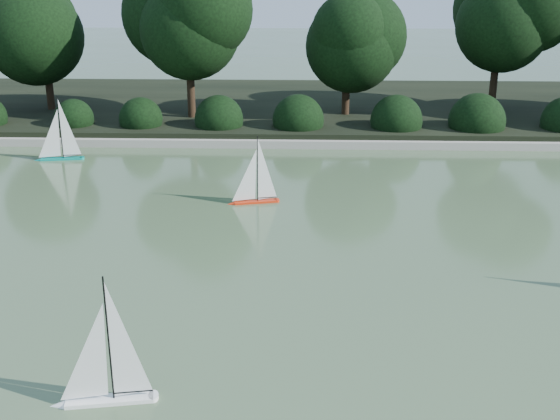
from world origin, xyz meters
name	(u,v)px	position (x,y,z in m)	size (l,w,h in m)	color
ground	(310,346)	(0.00, 0.00, 0.00)	(80.00, 80.00, 0.00)	#2F462A
pond_coping	(308,144)	(0.00, 9.00, 0.09)	(40.00, 0.35, 0.18)	gray
far_bank	(307,107)	(0.00, 13.00, 0.15)	(40.00, 8.00, 0.30)	black
tree_line	(357,23)	(1.23, 11.44, 2.64)	(26.31, 3.93, 4.39)	black
shrub_hedge	(308,120)	(0.00, 9.90, 0.45)	(29.10, 1.10, 1.10)	black
sailboat_white_a	(100,383)	(-2.07, -1.16, 0.23)	(1.07, 0.34, 1.45)	white
sailboat_orange	(252,192)	(-1.02, 4.95, 0.21)	(0.97, 0.36, 1.32)	red
sailboat_teal	(57,149)	(-5.49, 7.72, 0.23)	(1.10, 0.34, 1.49)	#088275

